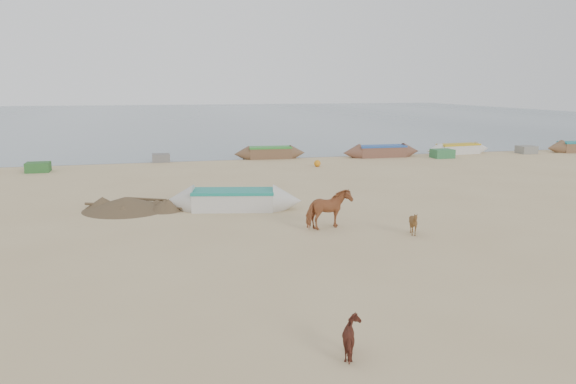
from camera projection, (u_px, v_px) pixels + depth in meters
The scene contains 9 objects.
ground at pixel (316, 241), 19.37m from camera, with size 140.00×140.00×0.00m, color tan.
sea at pixel (178, 116), 97.45m from camera, with size 160.00×160.00×0.00m, color slate.
cow_adult at pixel (328, 209), 20.95m from camera, with size 0.80×1.75×1.48m, color #9C5833.
calf_front at pixel (414, 223), 20.11m from camera, with size 0.70×0.79×0.87m, color brown.
calf_right at pixel (354, 338), 11.09m from camera, with size 0.76×0.65×0.77m, color #5F2B1E.
near_canoe at pixel (233, 200), 24.24m from camera, with size 5.91×1.47×0.86m, color beige, non-canonical shape.
debris_pile at pixel (126, 203), 24.28m from camera, with size 3.68×3.68×0.56m, color brown.
waterline_canoes at pixel (274, 155), 39.90m from camera, with size 59.10×4.01×0.88m.
beach_clutter at pixel (308, 157), 39.80m from camera, with size 48.35×5.81×0.64m.
Camera 1 is at (-5.55, -17.89, 5.31)m, focal length 35.00 mm.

